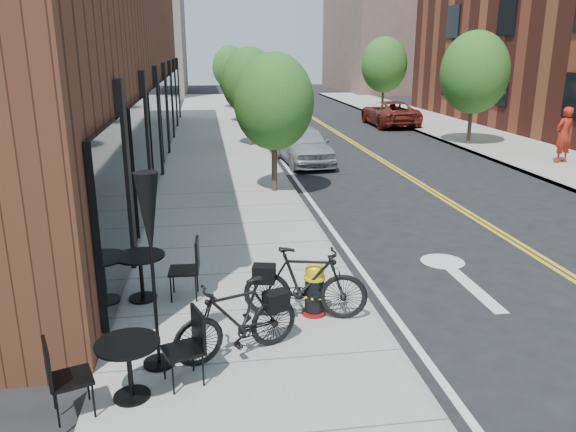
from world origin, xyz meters
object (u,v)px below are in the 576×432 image
bistro_set_c (141,270)px  bicycle_right (305,283)px  parked_car_c (257,102)px  bistro_set_b (129,362)px  parked_car_far (390,113)px  bicycle_left (237,319)px  fire_hydrant (314,289)px  parked_car_a (304,145)px  pedestrian (564,135)px  patio_umbrella (150,231)px  parked_car_b (277,116)px

bistro_set_c → bicycle_right: bearing=-19.9°
bistro_set_c → parked_car_c: (4.45, 27.18, 0.19)m
bistro_set_b → parked_car_far: parked_car_far is taller
bicycle_left → bicycle_right: size_ratio=0.94×
fire_hydrant → parked_car_c: size_ratio=0.15×
bicycle_right → bistro_set_b: 2.88m
parked_car_a → pedestrian: 9.12m
bicycle_right → patio_umbrella: 2.62m
parked_car_a → parked_car_b: size_ratio=0.91×
parked_car_c → parked_car_far: (6.55, -6.36, -0.14)m
fire_hydrant → bicycle_left: size_ratio=0.49×
fire_hydrant → bistro_set_c: size_ratio=0.47×
bicycle_right → parked_car_a: size_ratio=0.46×
parked_car_b → bicycle_left: bearing=-105.0°
bistro_set_c → patio_umbrella: 2.45m
patio_umbrella → parked_car_far: bearing=65.1°
bicycle_left → bistro_set_b: bicycle_left is taller
patio_umbrella → bicycle_right: bearing=25.9°
bicycle_right → parked_car_far: size_ratio=0.39×
parked_car_c → bicycle_right: bearing=-95.6°
patio_umbrella → parked_car_a: patio_umbrella is taller
patio_umbrella → parked_car_c: (4.05, 29.22, -1.12)m
bicycle_right → parked_car_c: size_ratio=0.33×
bicycle_right → parked_car_a: 12.42m
bicycle_right → bistro_set_c: 2.68m
bistro_set_c → pedestrian: (13.55, 9.46, 0.49)m
bicycle_right → parked_car_a: parked_car_a is taller
parked_car_c → pedestrian: (9.11, -17.71, 0.30)m
bicycle_left → parked_car_far: size_ratio=0.36×
bicycle_left → bistro_set_c: bearing=-165.3°
bistro_set_c → parked_car_b: size_ratio=0.41×
parked_car_far → pedestrian: bearing=103.5°
parked_car_a → parked_car_c: (-0.17, 15.98, 0.12)m
bistro_set_b → bicycle_right: bearing=15.9°
bistro_set_b → parked_car_b: (4.66, 22.80, 0.14)m
bistro_set_c → patio_umbrella: patio_umbrella is taller
fire_hydrant → parked_car_b: parked_car_b is taller
parked_car_c → pedestrian: 19.92m
bicycle_left → parked_car_b: parked_car_b is taller
parked_car_b → pedestrian: 13.77m
bistro_set_c → parked_car_a: 12.11m
parked_car_b → parked_car_c: parked_car_c is taller
bistro_set_b → parked_car_a: (4.48, 13.91, 0.10)m
fire_hydrant → bistro_set_b: 3.06m
parked_car_a → fire_hydrant: bearing=-103.1°
parked_car_b → parked_car_c: 7.10m
fire_hydrant → bistro_set_b: bearing=-166.9°
patio_umbrella → parked_car_c: size_ratio=0.45×
bicycle_left → bicycle_right: bicycle_right is taller
parked_car_far → bistro_set_b: bearing=66.0°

